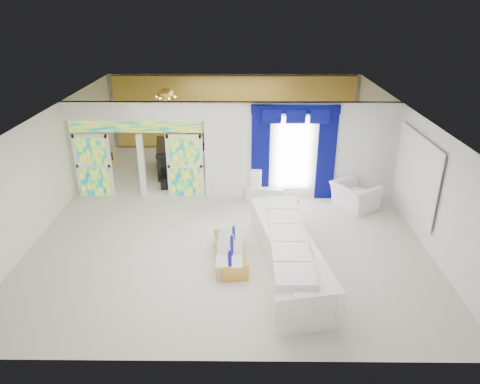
{
  "coord_description": "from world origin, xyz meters",
  "views": [
    {
      "loc": [
        0.4,
        -11.85,
        5.83
      ],
      "look_at": [
        0.3,
        -1.2,
        1.1
      ],
      "focal_mm": 33.14,
      "sensor_mm": 36.0,
      "label": 1
    }
  ],
  "objects_px": {
    "coffee_table": "(230,254)",
    "console_table": "(265,193)",
    "armchair": "(355,196)",
    "grand_piano": "(179,157)",
    "white_sofa": "(288,253)"
  },
  "relations": [
    {
      "from": "console_table",
      "to": "armchair",
      "type": "relative_size",
      "value": 0.98
    },
    {
      "from": "console_table",
      "to": "white_sofa",
      "type": "bearing_deg",
      "value": -84.59
    },
    {
      "from": "coffee_table",
      "to": "grand_piano",
      "type": "xyz_separation_m",
      "value": [
        -2.01,
        6.01,
        0.32
      ]
    },
    {
      "from": "coffee_table",
      "to": "console_table",
      "type": "height_order",
      "value": "coffee_table"
    },
    {
      "from": "coffee_table",
      "to": "grand_piano",
      "type": "distance_m",
      "value": 6.35
    },
    {
      "from": "console_table",
      "to": "armchair",
      "type": "bearing_deg",
      "value": -12.04
    },
    {
      "from": "white_sofa",
      "to": "grand_piano",
      "type": "xyz_separation_m",
      "value": [
        -3.36,
        6.31,
        0.1
      ]
    },
    {
      "from": "white_sofa",
      "to": "console_table",
      "type": "bearing_deg",
      "value": 85.4
    },
    {
      "from": "coffee_table",
      "to": "console_table",
      "type": "xyz_separation_m",
      "value": [
        0.99,
        3.53,
        -0.0
      ]
    },
    {
      "from": "coffee_table",
      "to": "armchair",
      "type": "relative_size",
      "value": 1.48
    },
    {
      "from": "coffee_table",
      "to": "console_table",
      "type": "bearing_deg",
      "value": 74.37
    },
    {
      "from": "white_sofa",
      "to": "grand_piano",
      "type": "bearing_deg",
      "value": 107.98
    },
    {
      "from": "console_table",
      "to": "grand_piano",
      "type": "xyz_separation_m",
      "value": [
        -2.99,
        2.49,
        0.32
      ]
    },
    {
      "from": "armchair",
      "to": "white_sofa",
      "type": "bearing_deg",
      "value": 112.65
    },
    {
      "from": "armchair",
      "to": "console_table",
      "type": "bearing_deg",
      "value": 45.46
    }
  ]
}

